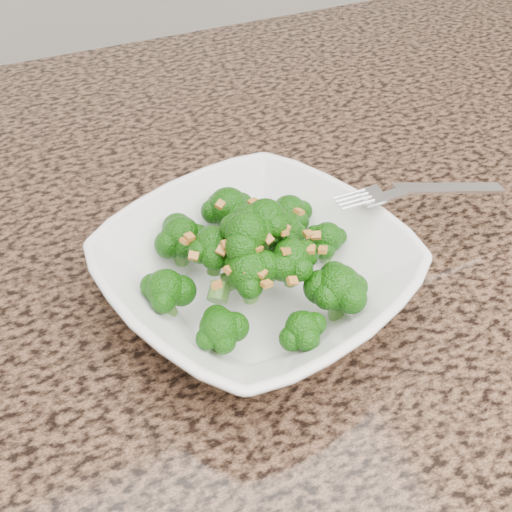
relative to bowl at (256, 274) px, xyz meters
name	(u,v)px	position (x,y,z in m)	size (l,w,h in m)	color
granite_counter	(210,303)	(-0.03, 0.02, -0.04)	(1.64, 1.04, 0.03)	brown
bowl	(256,274)	(0.00, 0.00, 0.00)	(0.24, 0.24, 0.06)	white
broccoli_pile	(256,216)	(0.00, 0.00, 0.06)	(0.21, 0.21, 0.06)	#17580A
garlic_topping	(256,178)	(0.00, 0.00, 0.10)	(0.13, 0.13, 0.01)	#BF7C2E
fork	(397,194)	(0.14, 0.01, 0.04)	(0.19, 0.03, 0.01)	silver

